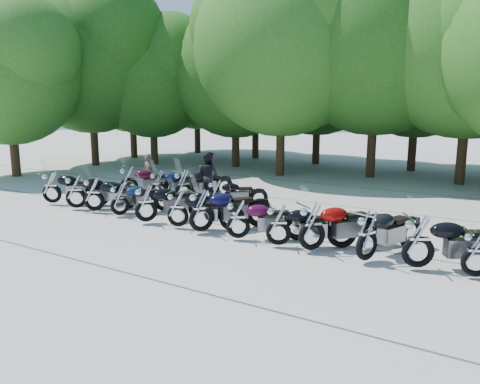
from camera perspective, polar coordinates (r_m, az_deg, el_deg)
The scene contains 32 objects.
ground at distance 12.84m, azimuth -3.52°, elevation -5.92°, with size 90.00×90.00×0.00m, color #9F9990.
tree_0 at distance 32.24m, azimuth -13.17°, elevation 13.78°, with size 7.50×7.50×9.21m.
tree_1 at distance 28.64m, azimuth -10.70°, elevation 13.48°, with size 6.97×6.97×8.55m.
tree_2 at distance 27.05m, azimuth -0.55°, elevation 14.35°, with size 7.31×7.31×8.97m.
tree_3 at distance 23.94m, azimuth 5.14°, elevation 17.17°, with size 8.70×8.70×10.67m.
tree_4 at distance 24.21m, azimuth 16.39°, elevation 17.46°, with size 9.13×9.13×11.20m.
tree_5 at distance 23.55m, azimuth 26.49°, elevation 16.82°, with size 9.04×9.04×11.10m.
tree_9 at distance 34.52m, azimuth -5.34°, elevation 13.92°, with size 7.59×7.59×9.32m.
tree_10 at distance 31.14m, azimuth 1.95°, elevation 14.54°, with size 7.78×7.78×9.55m.
tree_11 at distance 28.66m, azimuth 9.54°, elevation 14.38°, with size 7.56×7.56×9.28m.
tree_12 at distance 27.10m, azimuth 20.91°, elevation 14.52°, with size 7.88×7.88×9.67m.
tree_16 at distance 26.06m, azimuth -26.49°, elevation 12.81°, with size 6.97×6.97×8.55m.
tree_17 at distance 29.01m, azimuth -17.86°, elevation 15.05°, with size 8.31×8.31×10.20m.
motorcycle_0 at distance 18.37m, azimuth -22.00°, elevation 0.70°, with size 0.76×2.48×1.40m, color black, non-canonical shape.
motorcycle_1 at distance 17.21m, azimuth -19.39°, elevation 0.20°, with size 0.75×2.46×1.39m, color black, non-canonical shape.
motorcycle_2 at distance 16.55m, azimuth -17.38°, elevation -0.10°, with size 0.75×2.45×1.38m, color black, non-canonical shape.
motorcycle_3 at distance 15.77m, azimuth -14.46°, elevation -0.75°, with size 0.66×2.18×1.23m, color #0E1F3F, non-canonical shape.
motorcycle_4 at distance 14.65m, azimuth -11.38°, elevation -1.22°, with size 0.74×2.42×1.37m, color black, non-canonical shape.
motorcycle_5 at distance 13.95m, azimuth -7.60°, elevation -1.89°, with size 0.69×2.28×1.29m, color black, non-canonical shape.
motorcycle_6 at distance 13.33m, azimuth -4.74°, elevation -2.07°, with size 0.78×2.57×1.45m, color black, non-canonical shape.
motorcycle_7 at distance 12.66m, azimuth -0.22°, elevation -3.15°, with size 0.68×2.25×1.27m, color #380724, non-canonical shape.
motorcycle_8 at distance 12.10m, azimuth 4.75°, elevation -3.84°, with size 0.69×2.27×1.29m, color black, non-canonical shape.
motorcycle_9 at distance 11.78m, azimuth 8.79°, elevation -3.99°, with size 0.77×2.52×1.43m, color #890604, non-canonical shape.
motorcycle_10 at distance 11.29m, azimuth 15.25°, elevation -4.96°, with size 0.76×2.49×1.41m, color black, non-canonical shape.
motorcycle_11 at distance 11.15m, azimuth 20.97°, elevation -5.46°, with size 0.77×2.53×1.43m, color black, non-canonical shape.
motorcycle_12 at distance 11.14m, azimuth 26.93°, elevation -6.46°, with size 0.66×2.18×1.23m, color black, non-canonical shape.
motorcycle_14 at distance 18.89m, azimuth -13.40°, elevation 1.48°, with size 0.76×2.50×1.41m, color black, non-canonical shape.
motorcycle_15 at distance 17.85m, azimuth -9.88°, elevation 0.97°, with size 0.73×2.38×1.35m, color black, non-canonical shape.
motorcycle_16 at distance 17.34m, azimuth -6.97°, elevation 0.90°, with size 0.77×2.54×1.43m, color black, non-canonical shape.
motorcycle_17 at distance 16.37m, azimuth -2.90°, elevation -0.09°, with size 0.63×2.08×1.17m, color black, non-canonical shape.
rider_0 at distance 19.27m, azimuth -10.97°, elevation 2.16°, with size 0.61×0.40×1.68m, color brown.
rider_1 at distance 17.80m, azimuth -3.96°, elevation 1.96°, with size 0.92×0.71×1.89m, color black.
Camera 1 is at (7.08, -10.04, 3.73)m, focal length 35.00 mm.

